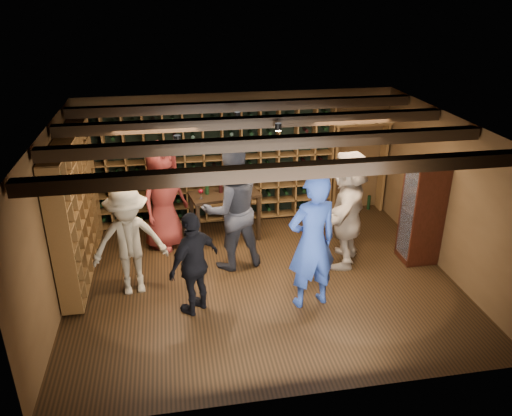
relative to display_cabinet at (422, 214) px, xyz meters
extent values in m
plane|color=black|center=(-2.71, -0.20, -0.86)|extent=(6.00, 6.00, 0.00)
plane|color=brown|center=(-2.71, 2.30, 0.39)|extent=(6.00, 0.00, 6.00)
plane|color=brown|center=(-2.71, -2.70, 0.39)|extent=(6.00, 0.00, 6.00)
plane|color=brown|center=(-5.71, -0.20, 0.39)|extent=(0.00, 5.00, 5.00)
plane|color=brown|center=(0.29, -0.20, 0.39)|extent=(0.00, 5.00, 5.00)
plane|color=black|center=(-2.71, -0.20, 1.64)|extent=(6.00, 6.00, 0.00)
cube|color=black|center=(-2.71, -1.80, 1.56)|extent=(5.90, 0.18, 0.16)
cube|color=black|center=(-2.71, -0.70, 1.56)|extent=(5.90, 0.18, 0.16)
cube|color=black|center=(-2.71, 0.40, 1.56)|extent=(5.90, 0.18, 0.16)
cube|color=black|center=(-2.71, 1.50, 1.56)|extent=(5.90, 0.18, 0.16)
cylinder|color=black|center=(-3.91, -0.20, 1.53)|extent=(0.10, 0.10, 0.10)
cylinder|color=black|center=(-2.41, 0.20, 1.53)|extent=(0.10, 0.10, 0.10)
cylinder|color=black|center=(-1.31, -0.50, 1.53)|extent=(0.10, 0.10, 0.10)
cylinder|color=black|center=(-2.91, 1.00, 1.53)|extent=(0.10, 0.10, 0.10)
cube|color=brown|center=(-3.24, 2.13, 0.29)|extent=(4.65, 0.30, 2.20)
cube|color=black|center=(-3.24, 2.13, 0.29)|extent=(4.56, 0.02, 2.16)
cube|color=brown|center=(-5.54, 0.62, 0.29)|extent=(0.30, 2.65, 2.20)
cube|color=black|center=(-5.54, 0.62, 0.29)|extent=(0.29, 0.02, 2.16)
cube|color=brown|center=(-0.31, 2.12, 0.99)|extent=(1.15, 0.32, 0.04)
cube|color=brown|center=(0.21, 2.12, 0.07)|extent=(0.05, 0.28, 1.85)
cube|color=brown|center=(-0.83, 2.12, 0.07)|extent=(0.05, 0.28, 1.85)
cube|color=tan|center=(-0.71, 2.12, 1.11)|extent=(0.40, 0.30, 0.20)
cube|color=tan|center=(-0.26, 2.12, 1.11)|extent=(0.40, 0.30, 0.20)
cube|color=tan|center=(0.09, 2.12, 1.11)|extent=(0.40, 0.30, 0.20)
cube|color=black|center=(0.01, 0.00, -0.81)|extent=(0.55, 0.50, 0.10)
cube|color=black|center=(0.01, 0.00, 0.04)|extent=(0.55, 0.50, 1.70)
cube|color=white|center=(-0.25, 0.00, 0.04)|extent=(0.01, 0.46, 1.60)
cube|color=black|center=(0.01, 0.00, 0.04)|extent=(0.50, 0.44, 0.02)
sphere|color=#59260C|center=(-0.01, 0.00, 0.14)|extent=(0.18, 0.18, 0.18)
imported|color=navy|center=(-2.15, -0.93, 0.16)|extent=(0.82, 0.62, 2.03)
imported|color=black|center=(-3.12, 0.36, 0.17)|extent=(1.14, 0.98, 2.04)
imported|color=maroon|center=(-4.21, 1.25, 0.12)|extent=(1.11, 1.13, 1.96)
imported|color=black|center=(-3.80, -0.82, -0.08)|extent=(0.93, 0.89, 1.55)
imported|color=gray|center=(-4.71, -0.17, 0.00)|extent=(1.17, 0.76, 1.71)
imported|color=tan|center=(-1.24, 0.15, 0.13)|extent=(1.38, 1.88, 1.97)
cube|color=black|center=(-3.13, 1.31, 0.04)|extent=(1.30, 0.80, 0.05)
cube|color=black|center=(-3.64, 0.97, -0.42)|extent=(0.07, 0.07, 0.87)
cube|color=black|center=(-2.54, 1.16, -0.42)|extent=(0.07, 0.07, 0.87)
cube|color=black|center=(-3.72, 1.47, -0.42)|extent=(0.07, 0.07, 0.87)
cube|color=black|center=(-2.62, 1.65, -0.42)|extent=(0.07, 0.07, 0.87)
cylinder|color=black|center=(-3.44, 1.31, 0.20)|extent=(0.07, 0.07, 0.28)
cylinder|color=black|center=(-3.19, 1.35, 0.20)|extent=(0.07, 0.07, 0.28)
cylinder|color=black|center=(-2.89, 1.40, 0.20)|extent=(0.07, 0.07, 0.28)
camera|label=1|loc=(-3.99, -6.89, 3.47)|focal=35.00mm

